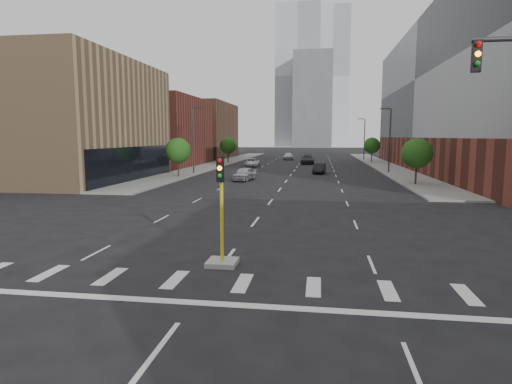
% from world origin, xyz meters
% --- Properties ---
extents(sidewalk_left_far, '(5.00, 92.00, 0.15)m').
position_xyz_m(sidewalk_left_far, '(-15.00, 74.00, 0.07)').
color(sidewalk_left_far, gray).
rests_on(sidewalk_left_far, ground).
extents(sidewalk_right_far, '(5.00, 92.00, 0.15)m').
position_xyz_m(sidewalk_right_far, '(15.00, 74.00, 0.07)').
color(sidewalk_right_far, gray).
rests_on(sidewalk_right_far, ground).
extents(building_left_mid, '(20.00, 24.00, 14.00)m').
position_xyz_m(building_left_mid, '(-27.50, 40.00, 7.00)').
color(building_left_mid, '#A17F5B').
rests_on(building_left_mid, ground).
extents(building_left_far_a, '(20.00, 22.00, 12.00)m').
position_xyz_m(building_left_far_a, '(-27.50, 66.00, 6.00)').
color(building_left_far_a, brown).
rests_on(building_left_far_a, ground).
extents(building_left_far_b, '(20.00, 24.00, 13.00)m').
position_xyz_m(building_left_far_b, '(-27.50, 92.00, 6.50)').
color(building_left_far_b, brown).
rests_on(building_left_far_b, ground).
extents(building_right_main, '(24.00, 70.00, 22.00)m').
position_xyz_m(building_right_main, '(29.50, 60.00, 11.00)').
color(building_right_main, brown).
rests_on(building_right_main, ground).
extents(tower_left, '(22.00, 22.00, 70.00)m').
position_xyz_m(tower_left, '(-8.00, 220.00, 35.00)').
color(tower_left, '#B2B7BC').
rests_on(tower_left, ground).
extents(tower_right, '(20.00, 20.00, 80.00)m').
position_xyz_m(tower_right, '(10.00, 260.00, 40.00)').
color(tower_right, '#B2B7BC').
rests_on(tower_right, ground).
extents(tower_mid, '(18.00, 18.00, 44.00)m').
position_xyz_m(tower_mid, '(0.00, 200.00, 22.00)').
color(tower_mid, slate).
rests_on(tower_mid, ground).
extents(median_traffic_signal, '(1.20, 1.20, 4.40)m').
position_xyz_m(median_traffic_signal, '(0.00, 8.97, 0.97)').
color(median_traffic_signal, '#999993').
rests_on(median_traffic_signal, ground).
extents(streetlight_right_a, '(1.60, 0.22, 9.07)m').
position_xyz_m(streetlight_right_a, '(13.41, 55.00, 5.01)').
color(streetlight_right_a, '#2D2D30').
rests_on(streetlight_right_a, ground).
extents(streetlight_right_b, '(1.60, 0.22, 9.07)m').
position_xyz_m(streetlight_right_b, '(13.41, 90.00, 5.01)').
color(streetlight_right_b, '#2D2D30').
rests_on(streetlight_right_b, ground).
extents(streetlight_left, '(1.60, 0.22, 9.07)m').
position_xyz_m(streetlight_left, '(-13.41, 50.00, 5.01)').
color(streetlight_left, '#2D2D30').
rests_on(streetlight_left, ground).
extents(tree_left_near, '(3.20, 3.20, 4.85)m').
position_xyz_m(tree_left_near, '(-14.00, 45.00, 3.39)').
color(tree_left_near, '#382619').
rests_on(tree_left_near, ground).
extents(tree_left_far, '(3.20, 3.20, 4.85)m').
position_xyz_m(tree_left_far, '(-14.00, 75.00, 3.39)').
color(tree_left_far, '#382619').
rests_on(tree_left_far, ground).
extents(tree_right_near, '(3.20, 3.20, 4.85)m').
position_xyz_m(tree_right_near, '(14.00, 40.00, 3.39)').
color(tree_right_near, '#382619').
rests_on(tree_right_near, ground).
extents(tree_right_far, '(3.20, 3.20, 4.85)m').
position_xyz_m(tree_right_far, '(14.00, 80.00, 3.39)').
color(tree_right_far, '#382619').
rests_on(tree_right_far, ground).
extents(car_near_left, '(2.56, 4.86, 1.58)m').
position_xyz_m(car_near_left, '(-4.95, 42.13, 0.79)').
color(car_near_left, '#B0AFB4').
rests_on(car_near_left, ground).
extents(car_mid_right, '(1.89, 4.52, 1.45)m').
position_xyz_m(car_mid_right, '(3.81, 53.06, 0.73)').
color(car_mid_right, black).
rests_on(car_mid_right, ground).
extents(car_far_left, '(2.65, 5.18, 1.40)m').
position_xyz_m(car_far_left, '(-7.68, 65.56, 0.70)').
color(car_far_left, silver).
rests_on(car_far_left, ground).
extents(car_deep_right, '(2.47, 5.96, 1.72)m').
position_xyz_m(car_deep_right, '(1.57, 73.73, 0.86)').
color(car_deep_right, black).
rests_on(car_deep_right, ground).
extents(car_distant, '(2.62, 5.08, 1.65)m').
position_xyz_m(car_distant, '(-3.12, 88.11, 0.83)').
color(car_distant, silver).
rests_on(car_distant, ground).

